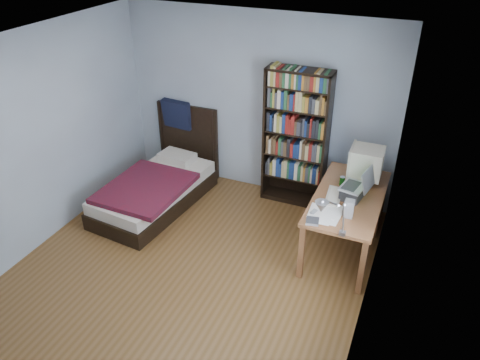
{
  "coord_description": "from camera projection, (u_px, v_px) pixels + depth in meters",
  "views": [
    {
      "loc": [
        2.11,
        -3.47,
        3.57
      ],
      "look_at": [
        0.35,
        0.68,
        0.92
      ],
      "focal_mm": 35.0,
      "sensor_mm": 36.0,
      "label": 1
    }
  ],
  "objects": [
    {
      "name": "phone_silver",
      "position": [
        323.0,
        203.0,
        5.17
      ],
      "size": [
        0.06,
        0.1,
        0.02
      ],
      "primitive_type": "cube",
      "rotation": [
        0.0,
        0.0,
        0.22
      ],
      "color": "silver",
      "rests_on": "desk"
    },
    {
      "name": "bed",
      "position": [
        158.0,
        185.0,
        6.41
      ],
      "size": [
        1.08,
        2.03,
        1.16
      ],
      "color": "black",
      "rests_on": "floor"
    },
    {
      "name": "phone_grey",
      "position": [
        314.0,
        212.0,
        5.01
      ],
      "size": [
        0.07,
        0.1,
        0.02
      ],
      "primitive_type": "cube",
      "rotation": [
        0.0,
        0.0,
        -0.26
      ],
      "color": "gray",
      "rests_on": "desk"
    },
    {
      "name": "speaker",
      "position": [
        349.0,
        209.0,
        4.91
      ],
      "size": [
        0.1,
        0.1,
        0.2
      ],
      "primitive_type": "cube",
      "rotation": [
        0.0,
        0.0,
        0.06
      ],
      "color": "gray",
      "rests_on": "desk"
    },
    {
      "name": "mouse",
      "position": [
        354.0,
        182.0,
        5.53
      ],
      "size": [
        0.07,
        0.12,
        0.04
      ],
      "primitive_type": "ellipsoid",
      "color": "silver",
      "rests_on": "desk"
    },
    {
      "name": "external_drive",
      "position": [
        312.0,
        221.0,
        4.85
      ],
      "size": [
        0.15,
        0.15,
        0.03
      ],
      "primitive_type": "cube",
      "rotation": [
        0.0,
        0.0,
        0.18
      ],
      "color": "gray",
      "rests_on": "desk"
    },
    {
      "name": "bookshelf",
      "position": [
        296.0,
        139.0,
        6.13
      ],
      "size": [
        0.84,
        0.3,
        1.87
      ],
      "color": "black",
      "rests_on": "floor"
    },
    {
      "name": "desk_lamp",
      "position": [
        326.0,
        210.0,
        4.16
      ],
      "size": [
        0.24,
        0.53,
        0.63
      ],
      "color": "#99999E",
      "rests_on": "desk"
    },
    {
      "name": "soda_can",
      "position": [
        342.0,
        181.0,
        5.49
      ],
      "size": [
        0.06,
        0.06,
        0.11
      ],
      "primitive_type": "cylinder",
      "color": "#083B08",
      "rests_on": "desk"
    },
    {
      "name": "laptop",
      "position": [
        354.0,
        190.0,
        5.2
      ],
      "size": [
        0.36,
        0.35,
        0.39
      ],
      "color": "#2D2D30",
      "rests_on": "desk"
    },
    {
      "name": "crt_monitor",
      "position": [
        365.0,
        163.0,
        5.48
      ],
      "size": [
        0.39,
        0.36,
        0.44
      ],
      "color": "beige",
      "rests_on": "desk"
    },
    {
      "name": "keyboard",
      "position": [
        334.0,
        196.0,
        5.27
      ],
      "size": [
        0.19,
        0.42,
        0.04
      ],
      "primitive_type": "cube",
      "rotation": [
        0.0,
        0.07,
        0.08
      ],
      "color": "#BEB69E",
      "rests_on": "desk"
    },
    {
      "name": "desk",
      "position": [
        353.0,
        201.0,
        5.79
      ],
      "size": [
        0.75,
        1.5,
        0.73
      ],
      "color": "brown",
      "rests_on": "floor"
    },
    {
      "name": "room",
      "position": [
        183.0,
        177.0,
        4.63
      ],
      "size": [
        4.2,
        4.24,
        2.5
      ],
      "color": "brown",
      "rests_on": "ground"
    }
  ]
}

